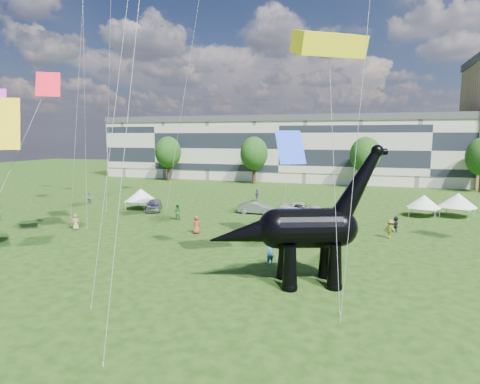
% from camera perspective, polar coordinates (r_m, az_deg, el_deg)
% --- Properties ---
extents(ground, '(220.00, 220.00, 0.00)m').
position_cam_1_polar(ground, '(23.42, -5.16, -14.94)').
color(ground, '#16330C').
rests_on(ground, ground).
extents(terrace_row, '(78.00, 11.00, 12.00)m').
position_cam_1_polar(terrace_row, '(83.53, 6.34, 5.86)').
color(terrace_row, beige).
rests_on(terrace_row, ground).
extents(tree_far_left, '(5.20, 5.20, 9.44)m').
position_cam_1_polar(tree_far_left, '(82.41, -10.20, 5.95)').
color(tree_far_left, '#382314').
rests_on(tree_far_left, ground).
extents(tree_mid_left, '(5.20, 5.20, 9.44)m').
position_cam_1_polar(tree_mid_left, '(75.71, 2.00, 5.90)').
color(tree_mid_left, '#382314').
rests_on(tree_mid_left, ground).
extents(tree_mid_right, '(5.20, 5.20, 9.44)m').
position_cam_1_polar(tree_mid_right, '(72.89, 17.39, 5.46)').
color(tree_mid_right, '#382314').
rests_on(tree_mid_right, ground).
extents(dinosaur_sculpture, '(10.70, 5.40, 8.92)m').
position_cam_1_polar(dinosaur_sculpture, '(24.87, 8.76, -5.44)').
color(dinosaur_sculpture, black).
rests_on(dinosaur_sculpture, ground).
extents(car_silver, '(3.34, 4.65, 1.47)m').
position_cam_1_polar(car_silver, '(50.03, -12.13, -1.79)').
color(car_silver, '#B1B2B6').
rests_on(car_silver, ground).
extents(car_grey, '(4.27, 1.54, 1.40)m').
position_cam_1_polar(car_grey, '(47.09, 2.31, -2.27)').
color(car_grey, gray).
rests_on(car_grey, ground).
extents(car_white, '(5.57, 3.08, 1.48)m').
position_cam_1_polar(car_white, '(46.65, 8.89, -2.41)').
color(car_white, silver).
rests_on(car_white, ground).
extents(car_dark, '(3.17, 4.91, 1.32)m').
position_cam_1_polar(car_dark, '(43.53, 12.28, -3.36)').
color(car_dark, '#595960').
rests_on(car_dark, ground).
extents(gazebo_near, '(4.27, 4.27, 2.49)m').
position_cam_1_polar(gazebo_near, '(49.72, 24.68, -1.23)').
color(gazebo_near, white).
rests_on(gazebo_near, ground).
extents(gazebo_far, '(5.16, 5.16, 2.74)m').
position_cam_1_polar(gazebo_far, '(51.15, 28.58, -1.03)').
color(gazebo_far, white).
rests_on(gazebo_far, ground).
extents(gazebo_left, '(3.94, 3.94, 2.58)m').
position_cam_1_polar(gazebo_left, '(51.21, -13.90, -0.40)').
color(gazebo_left, white).
rests_on(gazebo_left, ground).
extents(visitors, '(39.11, 27.41, 1.75)m').
position_cam_1_polar(visitors, '(41.71, -0.14, -3.43)').
color(visitors, '#5B3476').
rests_on(visitors, ground).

